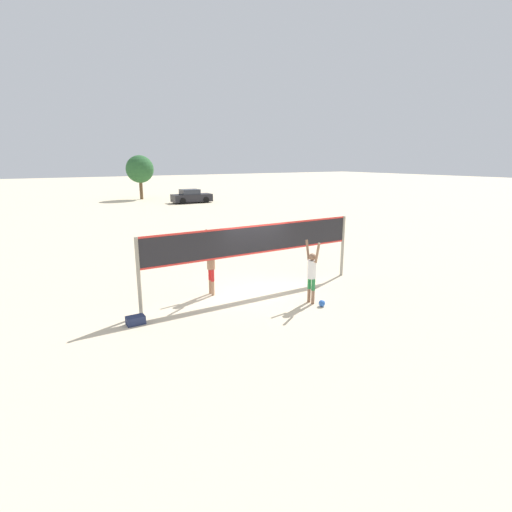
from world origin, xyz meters
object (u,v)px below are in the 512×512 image
at_px(volleyball_net, 256,244).
at_px(volleyball, 322,303).
at_px(tree_left_cluster, 140,169).
at_px(player_blocker, 211,261).
at_px(gear_bag, 136,320).
at_px(parked_car_near, 191,197).
at_px(player_spiker, 312,271).

height_order(volleyball_net, volleyball, volleyball_net).
height_order(volleyball_net, tree_left_cluster, tree_left_cluster).
xyz_separation_m(player_blocker, tree_left_cluster, (7.73, 34.82, 2.22)).
distance_m(volleyball_net, gear_bag, 4.71).
xyz_separation_m(volleyball_net, tree_left_cluster, (6.31, 35.46, 1.68)).
bearing_deg(tree_left_cluster, player_blocker, -102.51).
bearing_deg(parked_car_near, player_blocker, -108.59).
bearing_deg(gear_bag, player_spiker, -13.48).
xyz_separation_m(volleyball, gear_bag, (-5.45, 1.73, 0.02)).
distance_m(parked_car_near, tree_left_cluster, 7.98).
bearing_deg(volleyball_net, tree_left_cluster, 79.92).
relative_size(player_blocker, gear_bag, 4.40).
height_order(player_spiker, player_blocker, player_blocker).
height_order(player_blocker, tree_left_cluster, tree_left_cluster).
height_order(volleyball_net, parked_car_near, volleyball_net).
bearing_deg(volleyball_net, parked_car_near, 71.33).
relative_size(parked_car_near, tree_left_cluster, 0.85).
distance_m(player_blocker, parked_car_near, 30.30).
relative_size(volleyball, parked_car_near, 0.05).
xyz_separation_m(player_spiker, volleyball, (0.09, -0.44, -0.98)).
bearing_deg(volleyball_net, volleyball, -65.05).
bearing_deg(tree_left_cluster, volleyball_net, -100.08).
distance_m(volleyball_net, parked_car_near, 30.42).
distance_m(volleyball_net, volleyball, 3.00).
relative_size(volleyball_net, player_blocker, 3.66).
distance_m(player_spiker, gear_bag, 5.60).
bearing_deg(tree_left_cluster, volleyball, -97.91).
bearing_deg(player_blocker, gear_bag, -68.09).
height_order(player_spiker, gear_bag, player_spiker).
xyz_separation_m(gear_bag, tree_left_cluster, (10.70, 36.02, 3.29)).
bearing_deg(player_blocker, volleyball_net, 65.80).
height_order(player_blocker, volleyball, player_blocker).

